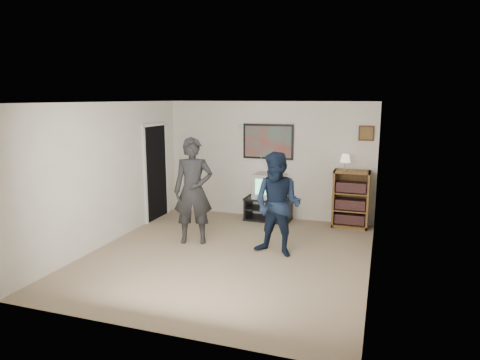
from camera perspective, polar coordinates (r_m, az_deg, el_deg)
The scene contains 13 objects.
room_shell at distance 7.18m, azimuth -0.64°, elevation 0.33°, with size 4.51×5.00×2.51m.
media_stand at distance 9.14m, azimuth 3.79°, elevation -3.86°, with size 0.98×0.56×0.48m.
crt_television at distance 9.02m, azimuth 3.96°, elevation -0.79°, with size 0.62×0.52×0.52m, color #A4A49F, non-canonical shape.
bookshelf at distance 8.85m, azimuth 14.56°, elevation -2.47°, with size 0.70×0.40×1.15m, color #543119, non-canonical shape.
table_lamp at distance 8.69m, azimuth 13.85°, elevation 2.29°, with size 0.21×0.21×0.33m, color beige, non-canonical shape.
person_tall at distance 7.61m, azimuth -6.25°, elevation -1.45°, with size 0.69×0.45×1.90m, color black.
person_short at distance 7.01m, azimuth 5.03°, elevation -3.27°, with size 0.83×0.65×1.71m, color #111C31.
controller_left at distance 7.77m, azimuth -5.48°, elevation 0.95°, with size 0.04×0.12×0.04m, color white.
controller_right at distance 7.23m, azimuth 5.13°, elevation -1.70°, with size 0.03×0.11×0.03m, color white.
poster at distance 9.15m, azimuth 3.77°, elevation 5.12°, with size 1.10×0.03×0.75m, color black.
air_vent at distance 9.28m, azimuth 0.49°, elevation 7.09°, with size 0.28×0.02×0.14m, color white.
small_picture at distance 8.84m, azimuth 16.50°, elevation 5.99°, with size 0.30×0.03×0.30m, color #351D10.
doorway at distance 9.28m, azimuth -11.19°, elevation 0.96°, with size 0.03×0.85×2.00m, color black.
Camera 1 is at (2.33, -6.32, 2.57)m, focal length 32.00 mm.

